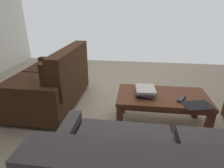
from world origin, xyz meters
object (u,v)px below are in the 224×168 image
object	(u,v)px
loveseat_near	(53,82)
book_stack	(145,91)
tv_remote	(181,99)
coffee_table	(162,100)
loose_magazine	(197,105)

from	to	relation	value
loveseat_near	book_stack	distance (m)	1.39
tv_remote	book_stack	bearing A→B (deg)	-11.86
loveseat_near	tv_remote	world-z (taller)	loveseat_near
coffee_table	tv_remote	world-z (taller)	tv_remote
coffee_table	tv_remote	bearing A→B (deg)	153.82
tv_remote	loose_magazine	world-z (taller)	tv_remote
loveseat_near	book_stack	world-z (taller)	loveseat_near
loveseat_near	coffee_table	world-z (taller)	loveseat_near
loveseat_near	loose_magazine	size ratio (longest dim) A/B	4.65
book_stack	loose_magazine	xyz separation A→B (m)	(-0.55, 0.20, -0.04)
loveseat_near	coffee_table	distance (m)	1.58
coffee_table	book_stack	world-z (taller)	book_stack
coffee_table	book_stack	bearing A→B (deg)	3.26
loveseat_near	coffee_table	xyz separation A→B (m)	(-1.54, 0.35, -0.01)
coffee_table	book_stack	xyz separation A→B (m)	(0.21, 0.01, 0.12)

